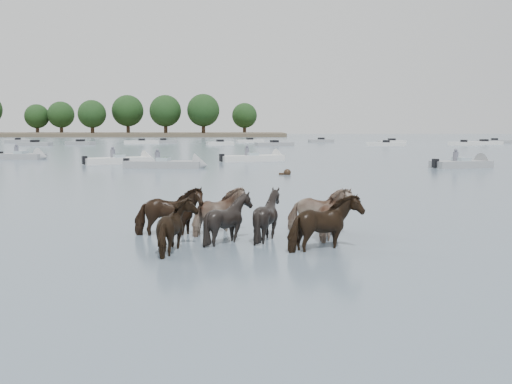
{
  "coord_description": "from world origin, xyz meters",
  "views": [
    {
      "loc": [
        1.36,
        -14.32,
        2.85
      ],
      "look_at": [
        1.41,
        0.69,
        1.1
      ],
      "focal_mm": 39.7,
      "sensor_mm": 36.0,
      "label": 1
    }
  ],
  "objects": [
    {
      "name": "motorboat_a",
      "position": [
        -8.4,
        29.39,
        0.23
      ],
      "size": [
        5.56,
        4.17,
        1.92
      ],
      "rotation": [
        0.0,
        0.0,
        0.53
      ],
      "color": "silver",
      "rests_on": "ground"
    },
    {
      "name": "distant_flotilla",
      "position": [
        -0.09,
        76.87,
        0.26
      ],
      "size": [
        102.67,
        21.82,
        0.93
      ],
      "color": "silver",
      "rests_on": "ground"
    },
    {
      "name": "motorboat_d",
      "position": [
        16.38,
        24.92,
        0.23
      ],
      "size": [
        4.85,
        2.86,
        1.92
      ],
      "rotation": [
        0.0,
        0.0,
        0.29
      ],
      "color": "gray",
      "rests_on": "ground"
    },
    {
      "name": "motorboat_b",
      "position": [
        -4.12,
        24.57,
        0.22
      ],
      "size": [
        5.97,
        2.2,
        1.92
      ],
      "rotation": [
        0.0,
        0.0,
        -0.11
      ],
      "color": "gray",
      "rests_on": "ground"
    },
    {
      "name": "motorboat_f",
      "position": [
        -18.29,
        34.97,
        0.23
      ],
      "size": [
        4.7,
        2.32,
        1.92
      ],
      "rotation": [
        0.0,
        0.0,
        -0.17
      ],
      "color": "gray",
      "rests_on": "ground"
    },
    {
      "name": "pony_herd",
      "position": [
        1.39,
        -0.31,
        0.51
      ],
      "size": [
        6.0,
        3.87,
        1.53
      ],
      "color": "black",
      "rests_on": "ground"
    },
    {
      "name": "motorboat_c",
      "position": [
        1.89,
        32.4,
        0.22
      ],
      "size": [
        5.86,
        3.69,
        1.92
      ],
      "rotation": [
        0.0,
        0.0,
        0.4
      ],
      "color": "silver",
      "rests_on": "ground"
    },
    {
      "name": "ground",
      "position": [
        0.0,
        0.0,
        0.0
      ],
      "size": [
        400.0,
        400.0,
        0.0
      ],
      "primitive_type": "plane",
      "color": "slate",
      "rests_on": "ground"
    },
    {
      "name": "treeline",
      "position": [
        -69.39,
        149.32,
        6.77
      ],
      "size": [
        145.41,
        22.11,
        12.52
      ],
      "color": "#382619",
      "rests_on": "ground"
    },
    {
      "name": "swimming_pony",
      "position": [
        3.27,
        19.01,
        0.1
      ],
      "size": [
        0.72,
        0.44,
        0.44
      ],
      "color": "black",
      "rests_on": "ground"
    },
    {
      "name": "shoreline",
      "position": [
        -70.0,
        150.0,
        0.5
      ],
      "size": [
        160.0,
        30.0,
        1.0
      ],
      "primitive_type": "cube",
      "color": "#4C4233",
      "rests_on": "ground"
    }
  ]
}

